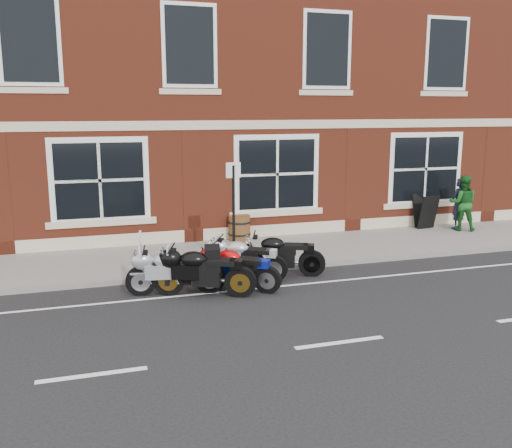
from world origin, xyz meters
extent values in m
plane|color=black|center=(0.00, 0.00, 0.00)|extent=(80.00, 80.00, 0.00)
cube|color=slate|center=(0.00, 3.00, 0.06)|extent=(30.00, 3.00, 0.12)
cube|color=slate|center=(0.00, 1.42, 0.06)|extent=(30.00, 0.16, 0.12)
cube|color=maroon|center=(0.00, 10.50, 6.00)|extent=(24.00, 12.00, 12.00)
cylinder|color=black|center=(-2.91, 0.50, 0.32)|extent=(0.65, 0.24, 0.64)
cylinder|color=black|center=(-1.49, 0.24, 0.32)|extent=(0.65, 0.24, 0.64)
cube|color=black|center=(-2.25, 0.38, 0.66)|extent=(0.83, 0.38, 0.22)
ellipsoid|color=#A0A0A4|center=(-2.40, 0.41, 0.78)|extent=(0.61, 0.45, 0.32)
cube|color=black|center=(-1.86, 0.31, 0.74)|extent=(0.58, 0.35, 0.10)
cube|color=silver|center=(-2.89, 0.50, 1.14)|extent=(0.11, 0.42, 0.45)
cylinder|color=black|center=(-1.40, 0.68, 0.30)|extent=(0.55, 0.47, 0.60)
cylinder|color=black|center=(-0.32, -0.15, 0.30)|extent=(0.55, 0.47, 0.60)
cube|color=black|center=(-0.90, 0.29, 0.62)|extent=(0.73, 0.64, 0.21)
ellipsoid|color=#C0080A|center=(-1.01, 0.38, 0.73)|extent=(0.62, 0.59, 0.30)
cube|color=black|center=(-0.60, 0.06, 0.70)|extent=(0.56, 0.51, 0.09)
cylinder|color=black|center=(-2.34, 0.35, 0.33)|extent=(0.67, 0.37, 0.67)
cylinder|color=black|center=(-0.94, -0.21, 0.33)|extent=(0.67, 0.37, 0.67)
cube|color=black|center=(-1.69, 0.09, 0.69)|extent=(0.86, 0.54, 0.23)
ellipsoid|color=black|center=(-1.84, 0.15, 0.81)|extent=(0.68, 0.56, 0.33)
cube|color=black|center=(-1.30, -0.07, 0.77)|extent=(0.63, 0.46, 0.10)
cylinder|color=black|center=(-1.05, 1.36, 0.30)|extent=(0.58, 0.42, 0.60)
cylinder|color=black|center=(0.11, 0.64, 0.30)|extent=(0.58, 0.42, 0.60)
cube|color=black|center=(-0.51, 1.02, 0.62)|extent=(0.76, 0.59, 0.21)
ellipsoid|color=#A6A5AA|center=(-0.63, 1.10, 0.74)|extent=(0.63, 0.57, 0.30)
cube|color=black|center=(-0.19, 0.83, 0.70)|extent=(0.57, 0.48, 0.09)
cylinder|color=black|center=(-0.27, 1.27, 0.32)|extent=(0.63, 0.36, 0.63)
cylinder|color=black|center=(1.05, 0.73, 0.32)|extent=(0.63, 0.36, 0.63)
cube|color=black|center=(0.34, 1.02, 0.65)|extent=(0.82, 0.52, 0.22)
ellipsoid|color=black|center=(0.21, 1.08, 0.77)|extent=(0.65, 0.54, 0.32)
cube|color=black|center=(0.71, 0.87, 0.73)|extent=(0.60, 0.45, 0.10)
imported|color=black|center=(7.31, 3.83, 0.92)|extent=(0.69, 0.60, 1.60)
imported|color=#17501A|center=(7.27, 3.56, 0.98)|extent=(1.05, 0.98, 1.72)
cylinder|color=#453212|center=(0.29, 4.30, 0.48)|extent=(0.62, 0.62, 0.73)
cylinder|color=black|center=(0.29, 4.30, 0.31)|extent=(0.65, 0.65, 0.05)
cylinder|color=black|center=(0.29, 4.30, 0.66)|extent=(0.65, 0.65, 0.05)
cylinder|color=black|center=(-0.61, 1.55, 1.34)|extent=(0.07, 0.07, 2.45)
cube|color=silver|center=(-0.61, 1.55, 2.46)|extent=(0.36, 0.05, 0.36)
camera|label=1|loc=(-4.00, -11.15, 3.86)|focal=40.00mm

